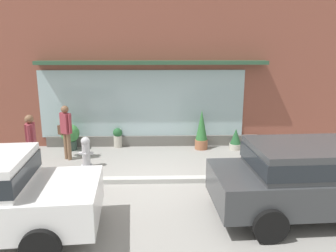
{
  "coord_description": "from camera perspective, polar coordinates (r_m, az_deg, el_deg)",
  "views": [
    {
      "loc": [
        0.19,
        -7.94,
        3.33
      ],
      "look_at": [
        0.46,
        1.2,
        1.13
      ],
      "focal_mm": 34.86,
      "sensor_mm": 36.0,
      "label": 1
    }
  ],
  "objects": [
    {
      "name": "potted_plant_low_front",
      "position": [
        11.28,
        -16.72,
        -1.58
      ],
      "size": [
        0.61,
        0.61,
        0.87
      ],
      "color": "#33473D",
      "rests_on": "ground_plane"
    },
    {
      "name": "storefront",
      "position": [
        11.16,
        -2.76,
        8.79
      ],
      "size": [
        14.0,
        0.81,
        4.92
      ],
      "color": "brown",
      "rests_on": "ground_plane"
    },
    {
      "name": "ground_plane",
      "position": [
        8.61,
        -2.88,
        -9.22
      ],
      "size": [
        60.0,
        60.0,
        0.0
      ],
      "primitive_type": "plane",
      "color": "gray"
    },
    {
      "name": "fire_hydrant",
      "position": [
        9.55,
        -14.14,
        -4.42
      ],
      "size": [
        0.4,
        0.37,
        0.89
      ],
      "color": "#B2B2B7",
      "rests_on": "ground_plane"
    },
    {
      "name": "parked_car_dark_gray",
      "position": [
        7.18,
        24.51,
        -7.87
      ],
      "size": [
        4.35,
        2.07,
        1.51
      ],
      "rotation": [
        0.0,
        0.0,
        0.05
      ],
      "color": "#383A3D",
      "rests_on": "ground_plane"
    },
    {
      "name": "pedestrian_passerby",
      "position": [
        9.23,
        -22.81,
        -2.38
      ],
      "size": [
        0.25,
        0.47,
        1.65
      ],
      "rotation": [
        0.0,
        0.0,
        1.74
      ],
      "color": "#8E333D",
      "rests_on": "ground_plane"
    },
    {
      "name": "potted_plant_window_left",
      "position": [
        10.92,
        5.88,
        -0.74
      ],
      "size": [
        0.43,
        0.43,
        1.35
      ],
      "color": "#9E6042",
      "rests_on": "ground_plane"
    },
    {
      "name": "potted_plant_near_hydrant",
      "position": [
        11.14,
        11.74,
        -2.32
      ],
      "size": [
        0.4,
        0.4,
        0.71
      ],
      "color": "#B7B2A3",
      "rests_on": "ground_plane"
    },
    {
      "name": "potted_plant_doorstep",
      "position": [
        11.28,
        -8.77,
        -1.89
      ],
      "size": [
        0.31,
        0.31,
        0.66
      ],
      "color": "#B7B2A3",
      "rests_on": "ground_plane"
    },
    {
      "name": "curb_strip",
      "position": [
        8.4,
        -2.92,
        -9.37
      ],
      "size": [
        14.0,
        0.24,
        0.12
      ],
      "primitive_type": "cube",
      "color": "#B2B2AD",
      "rests_on": "ground_plane"
    },
    {
      "name": "pedestrian_with_handbag",
      "position": [
        10.25,
        -17.44,
        -0.41
      ],
      "size": [
        0.53,
        0.49,
        1.67
      ],
      "rotation": [
        0.0,
        0.0,
        2.45
      ],
      "color": "brown",
      "rests_on": "ground_plane"
    }
  ]
}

